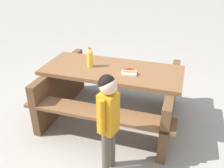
# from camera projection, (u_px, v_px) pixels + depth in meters

# --- Properties ---
(ground_plane) EXTENTS (30.00, 30.00, 0.00)m
(ground_plane) POSITION_uv_depth(u_px,v_px,m) (112.00, 116.00, 3.48)
(ground_plane) COLOR gray
(ground_plane) RESTS_ON ground
(picnic_table) EXTENTS (1.83, 1.44, 0.75)m
(picnic_table) POSITION_uv_depth(u_px,v_px,m) (112.00, 89.00, 3.28)
(picnic_table) COLOR brown
(picnic_table) RESTS_ON ground
(soda_bottle) EXTENTS (0.08, 0.08, 0.27)m
(soda_bottle) POSITION_uv_depth(u_px,v_px,m) (90.00, 58.00, 3.14)
(soda_bottle) COLOR yellow
(soda_bottle) RESTS_ON picnic_table
(hotdog_tray) EXTENTS (0.20, 0.14, 0.08)m
(hotdog_tray) POSITION_uv_depth(u_px,v_px,m) (129.00, 72.00, 2.96)
(hotdog_tray) COLOR white
(hotdog_tray) RESTS_ON picnic_table
(child_in_coat) EXTENTS (0.20, 0.27, 1.12)m
(child_in_coat) POSITION_uv_depth(u_px,v_px,m) (108.00, 114.00, 2.30)
(child_in_coat) COLOR brown
(child_in_coat) RESTS_ON ground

